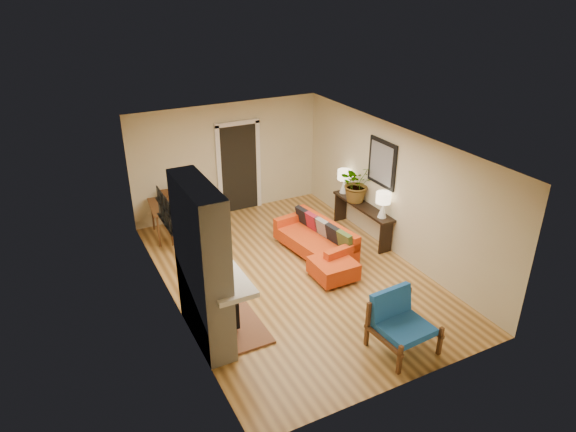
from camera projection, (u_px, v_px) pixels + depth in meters
name	position (u px, v px, depth m)	size (l,w,h in m)	color
room_shell	(263.00, 166.00, 11.59)	(6.50, 6.50, 6.50)	tan
fireplace	(205.00, 268.00, 7.60)	(1.09, 1.68, 2.60)	white
sofa	(318.00, 239.00, 10.39)	(1.04, 1.94, 0.73)	silver
ottoman	(333.00, 268.00, 9.55)	(0.75, 0.75, 0.38)	silver
blue_chair	(399.00, 319.00, 7.73)	(0.91, 0.89, 0.89)	brown
dining_table	(171.00, 210.00, 10.97)	(0.82, 1.72, 0.91)	brown
console_table	(362.00, 211.00, 10.96)	(0.34, 1.85, 0.72)	black
lamp_near	(383.00, 202.00, 10.22)	(0.30, 0.30, 0.54)	white
lamp_far	(344.00, 178.00, 11.37)	(0.30, 0.30, 0.54)	white
houseplant	(357.00, 183.00, 10.92)	(0.75, 0.65, 0.83)	#1E5919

